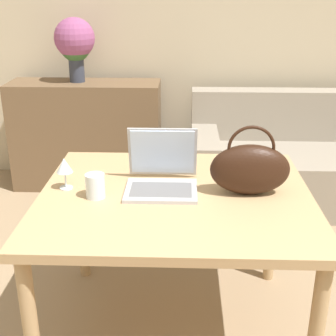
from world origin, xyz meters
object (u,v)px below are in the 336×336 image
object	(u,v)px
couch	(301,165)
laptop	(162,172)
handbag	(250,169)
flower_vase	(75,42)
drinking_glass	(95,186)
wine_glass	(64,167)

from	to	relation	value
couch	laptop	distance (m)	1.90
handbag	flower_vase	world-z (taller)	flower_vase
laptop	flower_vase	xyz separation A→B (m)	(-0.76, 1.75, 0.37)
couch	drinking_glass	bearing A→B (deg)	-128.50
wine_glass	flower_vase	world-z (taller)	flower_vase
wine_glass	laptop	bearing A→B (deg)	5.90
wine_glass	handbag	xyz separation A→B (m)	(0.82, -0.03, 0.01)
wine_glass	handbag	size ratio (longest dim) A/B	0.42
drinking_glass	handbag	xyz separation A→B (m)	(0.67, 0.06, 0.07)
laptop	couch	bearing A→B (deg)	55.82
wine_glass	handbag	bearing A→B (deg)	-1.88
flower_vase	wine_glass	bearing A→B (deg)	-79.60
laptop	handbag	world-z (taller)	handbag
couch	handbag	size ratio (longest dim) A/B	5.00
laptop	handbag	size ratio (longest dim) A/B	0.92
laptop	handbag	xyz separation A→B (m)	(0.39, -0.07, 0.05)
laptop	wine_glass	size ratio (longest dim) A/B	2.18
couch	handbag	xyz separation A→B (m)	(-0.64, -1.58, 0.59)
laptop	drinking_glass	xyz separation A→B (m)	(-0.28, -0.13, -0.01)
flower_vase	couch	bearing A→B (deg)	-7.75
drinking_glass	flower_vase	xyz separation A→B (m)	(-0.48, 1.88, 0.38)
drinking_glass	flower_vase	world-z (taller)	flower_vase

